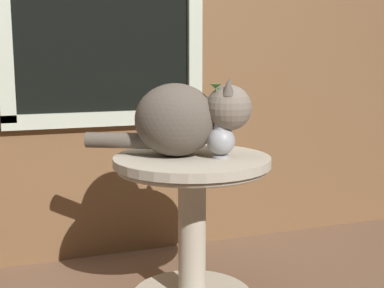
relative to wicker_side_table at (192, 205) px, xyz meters
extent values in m
cube|color=beige|center=(-0.21, 0.62, 0.29)|extent=(0.98, 0.03, 0.07)
cube|color=beige|center=(-0.67, 0.62, 0.82)|extent=(0.07, 0.03, 1.06)
cube|color=beige|center=(0.24, 0.62, 0.82)|extent=(0.07, 0.03, 1.06)
cube|color=black|center=(-0.21, 0.63, 0.82)|extent=(0.89, 0.01, 1.04)
cylinder|color=#B2A893|center=(0.00, 0.00, -0.11)|extent=(0.11, 0.11, 0.54)
cylinder|color=#B2A893|center=(0.00, 0.00, 0.18)|extent=(0.62, 0.62, 0.03)
torus|color=#B2A893|center=(0.00, 0.00, 0.15)|extent=(0.60, 0.60, 0.02)
ellipsoid|color=brown|center=(-0.06, 0.04, 0.34)|extent=(0.42, 0.40, 0.29)
sphere|color=#76695D|center=(0.13, -0.06, 0.39)|extent=(0.18, 0.18, 0.18)
cone|color=brown|center=(0.11, -0.10, 0.47)|extent=(0.06, 0.06, 0.06)
cone|color=brown|center=(0.15, -0.02, 0.47)|extent=(0.06, 0.06, 0.06)
cylinder|color=brown|center=(-0.25, 0.14, 0.25)|extent=(0.29, 0.19, 0.06)
cylinder|color=#99999E|center=(0.09, -0.07, 0.20)|extent=(0.07, 0.07, 0.01)
ellipsoid|color=#99999E|center=(0.09, -0.07, 0.26)|extent=(0.11, 0.11, 0.11)
cylinder|color=#99999E|center=(0.09, -0.07, 0.33)|extent=(0.06, 0.06, 0.04)
torus|color=#99999E|center=(0.09, -0.07, 0.35)|extent=(0.08, 0.08, 0.01)
cylinder|color=#47893D|center=(0.10, -0.07, 0.40)|extent=(0.03, 0.01, 0.11)
cone|color=#47893D|center=(0.12, -0.07, 0.45)|extent=(0.04, 0.04, 0.02)
cylinder|color=#47893D|center=(0.08, -0.07, 0.41)|extent=(0.03, 0.01, 0.13)
cone|color=#47893D|center=(0.07, -0.07, 0.47)|extent=(0.04, 0.04, 0.02)
camera|label=1|loc=(-0.69, -1.88, 0.58)|focal=48.29mm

